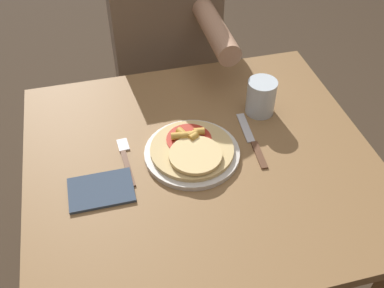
{
  "coord_description": "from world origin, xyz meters",
  "views": [
    {
      "loc": [
        -0.23,
        -0.79,
        1.6
      ],
      "look_at": [
        -0.02,
        0.02,
        0.8
      ],
      "focal_mm": 42.0,
      "sensor_mm": 36.0,
      "label": 1
    }
  ],
  "objects_px": {
    "pizza": "(192,149)",
    "knife": "(252,141)",
    "drinking_glass": "(261,97)",
    "dining_table": "(201,191)",
    "person_diner": "(166,40)",
    "fork": "(126,158)",
    "plate": "(192,153)"
  },
  "relations": [
    {
      "from": "pizza",
      "to": "knife",
      "type": "height_order",
      "value": "pizza"
    },
    {
      "from": "drinking_glass",
      "to": "pizza",
      "type": "bearing_deg",
      "value": -151.17
    },
    {
      "from": "dining_table",
      "to": "knife",
      "type": "height_order",
      "value": "knife"
    },
    {
      "from": "pizza",
      "to": "person_diner",
      "type": "bearing_deg",
      "value": 84.72
    },
    {
      "from": "fork",
      "to": "person_diner",
      "type": "xyz_separation_m",
      "value": [
        0.23,
        0.6,
        -0.03
      ]
    },
    {
      "from": "fork",
      "to": "drinking_glass",
      "type": "relative_size",
      "value": 1.69
    },
    {
      "from": "dining_table",
      "to": "knife",
      "type": "bearing_deg",
      "value": 10.47
    },
    {
      "from": "fork",
      "to": "drinking_glass",
      "type": "bearing_deg",
      "value": 13.62
    },
    {
      "from": "dining_table",
      "to": "fork",
      "type": "relative_size",
      "value": 5.16
    },
    {
      "from": "dining_table",
      "to": "pizza",
      "type": "bearing_deg",
      "value": 146.77
    },
    {
      "from": "plate",
      "to": "drinking_glass",
      "type": "bearing_deg",
      "value": 28.3
    },
    {
      "from": "plate",
      "to": "fork",
      "type": "bearing_deg",
      "value": 170.65
    },
    {
      "from": "plate",
      "to": "knife",
      "type": "height_order",
      "value": "plate"
    },
    {
      "from": "plate",
      "to": "pizza",
      "type": "bearing_deg",
      "value": -91.03
    },
    {
      "from": "pizza",
      "to": "drinking_glass",
      "type": "xyz_separation_m",
      "value": [
        0.24,
        0.13,
        0.03
      ]
    },
    {
      "from": "fork",
      "to": "knife",
      "type": "height_order",
      "value": "same"
    },
    {
      "from": "person_diner",
      "to": "drinking_glass",
      "type": "bearing_deg",
      "value": -70.43
    },
    {
      "from": "knife",
      "to": "pizza",
      "type": "bearing_deg",
      "value": -175.51
    },
    {
      "from": "knife",
      "to": "drinking_glass",
      "type": "distance_m",
      "value": 0.14
    },
    {
      "from": "pizza",
      "to": "person_diner",
      "type": "distance_m",
      "value": 0.63
    },
    {
      "from": "pizza",
      "to": "fork",
      "type": "relative_size",
      "value": 1.24
    },
    {
      "from": "fork",
      "to": "person_diner",
      "type": "height_order",
      "value": "person_diner"
    },
    {
      "from": "plate",
      "to": "knife",
      "type": "distance_m",
      "value": 0.17
    },
    {
      "from": "knife",
      "to": "drinking_glass",
      "type": "relative_size",
      "value": 2.12
    },
    {
      "from": "drinking_glass",
      "to": "person_diner",
      "type": "distance_m",
      "value": 0.53
    },
    {
      "from": "fork",
      "to": "dining_table",
      "type": "bearing_deg",
      "value": -13.2
    },
    {
      "from": "plate",
      "to": "person_diner",
      "type": "height_order",
      "value": "person_diner"
    },
    {
      "from": "dining_table",
      "to": "fork",
      "type": "xyz_separation_m",
      "value": [
        -0.19,
        0.05,
        0.14
      ]
    },
    {
      "from": "dining_table",
      "to": "plate",
      "type": "bearing_deg",
      "value": 141.73
    },
    {
      "from": "drinking_glass",
      "to": "fork",
      "type": "bearing_deg",
      "value": -166.38
    },
    {
      "from": "dining_table",
      "to": "fork",
      "type": "distance_m",
      "value": 0.24
    },
    {
      "from": "dining_table",
      "to": "drinking_glass",
      "type": "bearing_deg",
      "value": 33.93
    }
  ]
}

